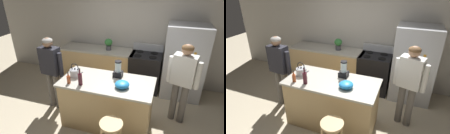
{
  "view_description": "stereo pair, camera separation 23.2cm",
  "coord_description": "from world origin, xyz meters",
  "views": [
    {
      "loc": [
        1.0,
        -2.8,
        2.67
      ],
      "look_at": [
        0.0,
        0.3,
        1.1
      ],
      "focal_mm": 30.14,
      "sensor_mm": 36.0,
      "label": 1
    },
    {
      "loc": [
        1.22,
        -2.72,
        2.67
      ],
      "look_at": [
        0.0,
        0.3,
        1.1
      ],
      "focal_mm": 30.14,
      "sensor_mm": 36.0,
      "label": 2
    }
  ],
  "objects": [
    {
      "name": "tea_kettle",
      "position": [
        -0.64,
        0.0,
        1.03
      ],
      "size": [
        0.28,
        0.2,
        0.27
      ],
      "color": "#B7BABF",
      "rests_on": "kitchen_island"
    },
    {
      "name": "person_by_sink_right",
      "position": [
        1.31,
        0.5,
        0.99
      ],
      "size": [
        0.59,
        0.32,
        1.63
      ],
      "color": "#66605B",
      "rests_on": "ground_plane"
    },
    {
      "name": "blender_appliance",
      "position": [
        0.14,
        0.24,
        1.09
      ],
      "size": [
        0.17,
        0.17,
        0.32
      ],
      "color": "black",
      "rests_on": "kitchen_island"
    },
    {
      "name": "ground_plane",
      "position": [
        0.0,
        0.0,
        0.0
      ],
      "size": [
        14.0,
        14.0,
        0.0
      ],
      "primitive_type": "plane",
      "color": "beige"
    },
    {
      "name": "person_by_island_left",
      "position": [
        -1.28,
        0.15,
        0.98
      ],
      "size": [
        0.6,
        0.25,
        1.61
      ],
      "color": "#66605B",
      "rests_on": "ground_plane"
    },
    {
      "name": "bottle_cooking_sauce",
      "position": [
        -0.63,
        -0.27,
        1.03
      ],
      "size": [
        0.06,
        0.06,
        0.22
      ],
      "color": "#B24C26",
      "rests_on": "kitchen_island"
    },
    {
      "name": "back_counter_run",
      "position": [
        -0.8,
        1.55,
        0.48
      ],
      "size": [
        2.0,
        0.64,
        0.95
      ],
      "color": "tan",
      "rests_on": "ground_plane"
    },
    {
      "name": "mixing_bowl",
      "position": [
        0.32,
        -0.12,
        1.01
      ],
      "size": [
        0.25,
        0.25,
        0.11
      ],
      "primitive_type": "ellipsoid",
      "color": "#268CD8",
      "rests_on": "kitchen_island"
    },
    {
      "name": "back_wall",
      "position": [
        0.0,
        1.95,
        1.35
      ],
      "size": [
        8.0,
        0.1,
        2.7
      ],
      "primitive_type": "cube",
      "color": "#BCB7AD",
      "rests_on": "ground_plane"
    },
    {
      "name": "bar_stool",
      "position": [
        0.32,
        -0.73,
        0.53
      ],
      "size": [
        0.36,
        0.36,
        0.69
      ],
      "color": "tan",
      "rests_on": "ground_plane"
    },
    {
      "name": "potted_plant",
      "position": [
        -0.5,
        1.55,
        1.13
      ],
      "size": [
        0.2,
        0.2,
        0.3
      ],
      "color": "#4C4C51",
      "rests_on": "back_counter_run"
    },
    {
      "name": "kitchen_island",
      "position": [
        0.0,
        0.0,
        0.48
      ],
      "size": [
        1.71,
        0.85,
        0.95
      ],
      "color": "tan",
      "rests_on": "ground_plane"
    },
    {
      "name": "stove_range",
      "position": [
        0.49,
        1.52,
        0.49
      ],
      "size": [
        0.76,
        0.65,
        1.13
      ],
      "color": "black",
      "rests_on": "ground_plane"
    },
    {
      "name": "refrigerator",
      "position": [
        1.37,
        1.5,
        0.88
      ],
      "size": [
        0.9,
        0.73,
        1.75
      ],
      "color": "#B7BABF",
      "rests_on": "ground_plane"
    },
    {
      "name": "bottle_wine",
      "position": [
        -0.41,
        -0.25,
        1.07
      ],
      "size": [
        0.08,
        0.08,
        0.32
      ],
      "color": "#471923",
      "rests_on": "kitchen_island"
    }
  ]
}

